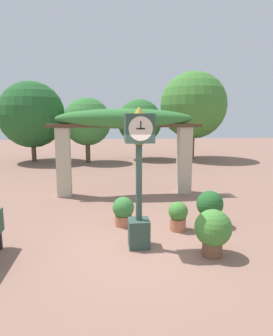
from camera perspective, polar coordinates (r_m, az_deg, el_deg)
ground_plane at (r=6.77m, az=0.56°, el=-15.12°), size 60.00×60.00×0.00m
pedestal_clock at (r=6.34m, az=0.47°, el=-0.13°), size 0.59×0.64×3.06m
pergola at (r=10.71m, az=-2.22°, el=7.53°), size 5.44×1.07×3.10m
potted_plant_near_left at (r=7.69m, az=7.92°, el=-8.90°), size 0.49×0.49×0.74m
potted_plant_near_right at (r=8.10m, az=13.78°, el=-6.99°), size 0.70×0.70×0.93m
potted_plant_far_left at (r=6.46m, az=14.35°, el=-11.38°), size 0.76×0.76×0.98m
potted_plant_far_right at (r=7.94m, az=-2.52°, el=-8.09°), size 0.57×0.57×0.77m
tree_line at (r=19.01m, az=-3.09°, el=10.51°), size 14.20×4.33×5.60m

